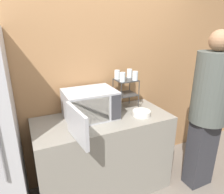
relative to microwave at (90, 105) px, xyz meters
name	(u,v)px	position (x,y,z in m)	size (l,w,h in m)	color
wall_back	(91,77)	(0.13, 0.31, 0.22)	(8.00, 0.06, 2.60)	#9E7047
counter	(104,155)	(0.13, -0.06, -0.61)	(1.47, 0.66, 0.93)	gray
microwave	(90,105)	(0.00, 0.00, 0.00)	(0.57, 0.83, 0.30)	#ADADB2
dish_rack	(126,88)	(0.48, 0.09, 0.10)	(0.24, 0.22, 0.35)	#333333
glass_front_left	(123,77)	(0.40, 0.02, 0.25)	(0.06, 0.06, 0.10)	silver
glass_back_right	(129,73)	(0.56, 0.15, 0.25)	(0.06, 0.06, 0.10)	silver
glass_front_right	(135,76)	(0.56, 0.02, 0.25)	(0.06, 0.06, 0.10)	silver
glass_back_left	(117,75)	(0.40, 0.16, 0.25)	(0.06, 0.06, 0.10)	silver
bowl	(141,113)	(0.54, -0.18, -0.12)	(0.20, 0.20, 0.06)	silver
person	(209,106)	(1.22, -0.48, -0.05)	(0.39, 0.39, 1.83)	#2D2D33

